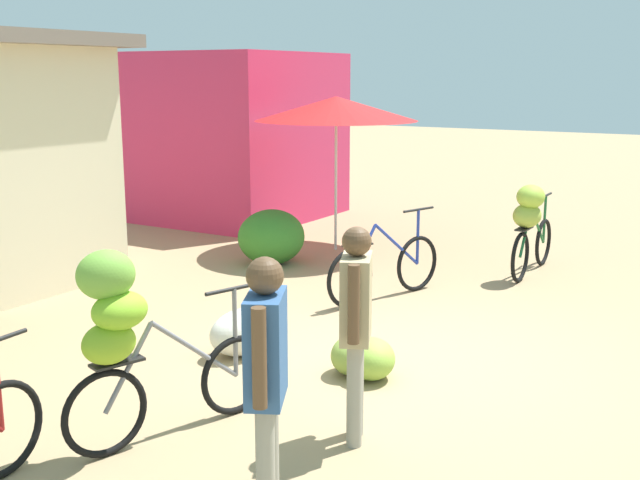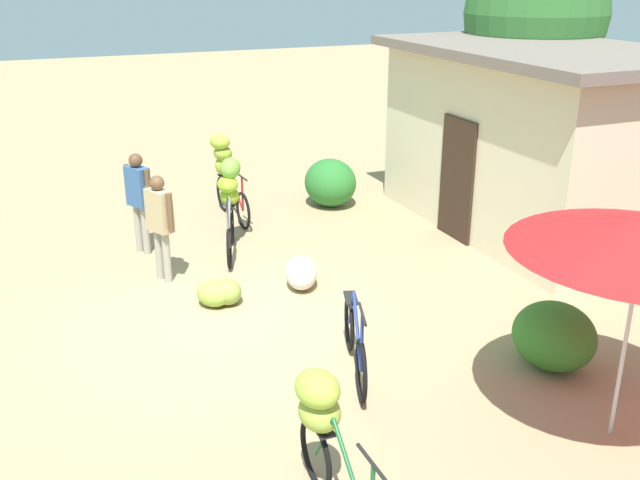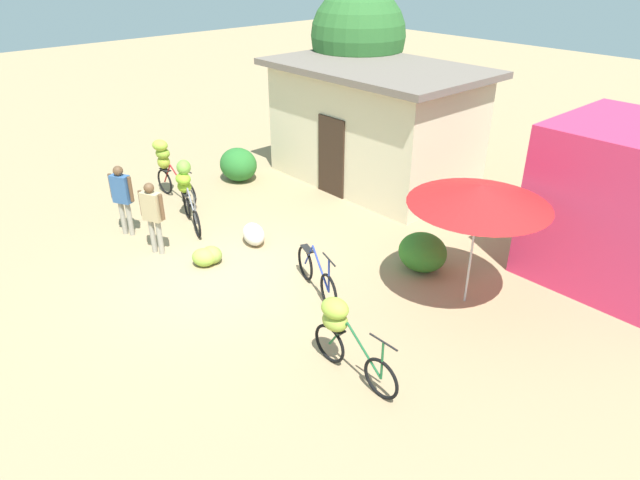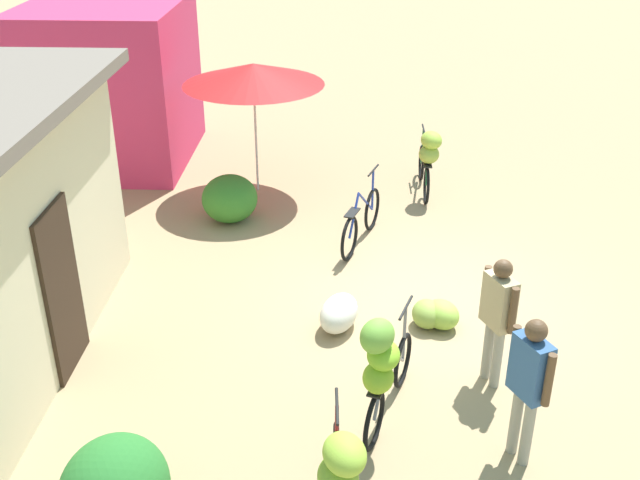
{
  "view_description": "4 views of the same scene",
  "coord_description": "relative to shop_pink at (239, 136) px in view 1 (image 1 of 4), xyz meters",
  "views": [
    {
      "loc": [
        -6.21,
        -2.98,
        2.57
      ],
      "look_at": [
        0.44,
        1.05,
        0.92
      ],
      "focal_mm": 44.04,
      "sensor_mm": 36.0,
      "label": 1
    },
    {
      "loc": [
        8.06,
        -2.14,
        4.27
      ],
      "look_at": [
        -0.23,
        1.36,
        0.83
      ],
      "focal_mm": 40.59,
      "sensor_mm": 36.0,
      "label": 2
    },
    {
      "loc": [
        8.26,
        -4.84,
        5.72
      ],
      "look_at": [
        1.24,
        1.48,
        0.72
      ],
      "focal_mm": 31.55,
      "sensor_mm": 36.0,
      "label": 3
    },
    {
      "loc": [
        -8.61,
        1.13,
        5.33
      ],
      "look_at": [
        0.09,
        1.51,
        0.88
      ],
      "focal_mm": 42.48,
      "sensor_mm": 36.0,
      "label": 4
    }
  ],
  "objects": [
    {
      "name": "banana_pile_on_ground",
      "position": [
        -5.76,
        -5.64,
        -1.29
      ],
      "size": [
        0.63,
        0.68,
        0.36
      ],
      "color": "#91BA41",
      "rests_on": "ground"
    },
    {
      "name": "bicycle_center_loaded",
      "position": [
        -3.51,
        -4.72,
        -1.1
      ],
      "size": [
        1.69,
        0.61,
        1.01
      ],
      "color": "black",
      "rests_on": "ground"
    },
    {
      "name": "bicycle_near_pile",
      "position": [
        -7.75,
        -4.89,
        -0.62
      ],
      "size": [
        1.63,
        0.69,
        1.44
      ],
      "color": "black",
      "rests_on": "ground"
    },
    {
      "name": "ground_plane",
      "position": [
        -5.24,
        -5.67,
        -1.47
      ],
      "size": [
        60.0,
        60.0,
        0.0
      ],
      "primitive_type": "plane",
      "color": "tan"
    },
    {
      "name": "person_vendor",
      "position": [
        -8.06,
        -6.24,
        -0.49
      ],
      "size": [
        0.52,
        0.36,
        1.6
      ],
      "color": "gray",
      "rests_on": "ground"
    },
    {
      "name": "produce_sack",
      "position": [
        -5.86,
        -4.43,
        -1.25
      ],
      "size": [
        0.81,
        0.65,
        0.44
      ],
      "primitive_type": "ellipsoid",
      "rotation": [
        0.0,
        0.0,
        2.81
      ],
      "color": "silver",
      "rests_on": "ground"
    },
    {
      "name": "market_umbrella",
      "position": [
        -1.52,
        -2.9,
        0.61
      ],
      "size": [
        2.37,
        2.37,
        2.26
      ],
      "color": "beige",
      "rests_on": "ground"
    },
    {
      "name": "person_bystander",
      "position": [
        -6.86,
        -6.16,
        -0.52
      ],
      "size": [
        0.53,
        0.35,
        1.56
      ],
      "color": "gray",
      "rests_on": "ground"
    },
    {
      "name": "hedge_bush_front_right",
      "position": [
        -2.77,
        -2.6,
        -1.09
      ],
      "size": [
        0.97,
        0.9,
        0.76
      ],
      "primitive_type": "ellipsoid",
      "color": "#337425",
      "rests_on": "ground"
    },
    {
      "name": "bicycle_by_shop",
      "position": [
        -1.68,
        -5.85,
        -0.72
      ],
      "size": [
        1.7,
        0.41,
        1.22
      ],
      "color": "black",
      "rests_on": "ground"
    },
    {
      "name": "shop_pink",
      "position": [
        0.0,
        0.0,
        0.0
      ],
      "size": [
        3.2,
        2.8,
        2.94
      ],
      "primitive_type": "cube",
      "color": "#CF305C",
      "rests_on": "ground"
    }
  ]
}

